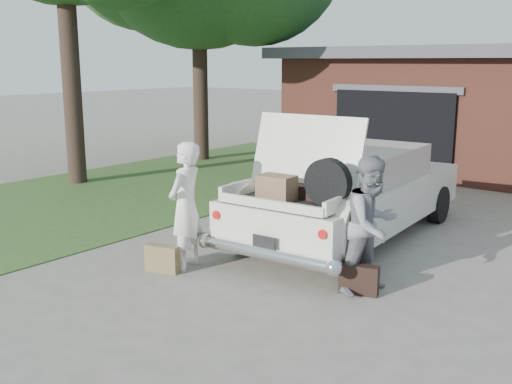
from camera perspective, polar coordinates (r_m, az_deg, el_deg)
The scene contains 7 objects.
ground at distance 8.41m, azimuth -2.58°, elevation -8.03°, with size 90.00×90.00×0.00m, color gray.
grass_strip at distance 14.24m, azimuth -11.31°, elevation 0.29°, with size 6.00×16.00×0.02m, color #2D4C1E.
sedan at distance 10.15m, azimuth 9.06°, elevation -0.02°, with size 2.42×5.45×2.17m.
woman_left at distance 8.54m, azimuth -6.71°, elevation -1.34°, with size 0.67×0.44×1.84m, color white.
woman_right at distance 7.75m, azimuth 10.95°, elevation -3.11°, with size 0.87×0.67×1.78m, color gray.
suitcase_left at distance 8.62m, azimuth -8.90°, elevation -6.28°, with size 0.50×0.16×0.39m, color olive.
suitcase_right at distance 7.85m, azimuth 9.78°, elevation -8.21°, with size 0.50×0.16×0.39m, color black.
Camera 1 is at (5.22, -5.91, 2.93)m, focal length 42.00 mm.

